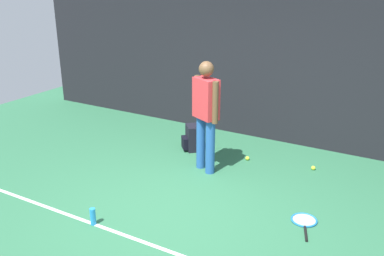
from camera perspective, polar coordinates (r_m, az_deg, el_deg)
ground_plane at (r=5.63m, az=-2.06°, el=-10.84°), size 12.00×12.00×0.00m
back_fence at (r=7.67m, az=9.81°, el=9.21°), size 10.00×0.10×2.96m
court_line at (r=5.08m, az=-6.87°, el=-14.72°), size 9.00×0.05×0.00m
tennis_player at (r=6.32m, az=1.86°, el=2.36°), size 0.49×0.37×1.70m
tennis_racket at (r=5.55m, az=14.74°, el=-11.92°), size 0.41×0.64×0.03m
backpack at (r=7.32m, az=-0.03°, el=-1.38°), size 0.38×0.38×0.44m
tennis_ball_near_player at (r=6.91m, az=15.86°, el=-5.14°), size 0.07×0.07×0.07m
tennis_ball_mid_court at (r=7.04m, az=7.40°, el=-4.02°), size 0.07×0.07×0.07m
water_bottle at (r=5.41m, az=-13.07°, el=-11.42°), size 0.07×0.07×0.22m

